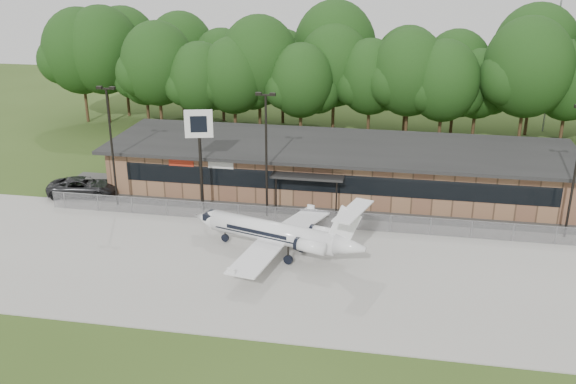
% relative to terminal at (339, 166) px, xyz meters
% --- Properties ---
extents(ground, '(160.00, 160.00, 0.00)m').
position_rel_terminal_xyz_m(ground, '(0.00, -23.94, -2.18)').
color(ground, '#334A1A').
rests_on(ground, ground).
extents(apron, '(64.00, 18.00, 0.08)m').
position_rel_terminal_xyz_m(apron, '(0.00, -15.94, -2.14)').
color(apron, '#9E9B93').
rests_on(apron, ground).
extents(parking_lot, '(50.00, 9.00, 0.06)m').
position_rel_terminal_xyz_m(parking_lot, '(0.00, -4.44, -2.15)').
color(parking_lot, '#383835').
rests_on(parking_lot, ground).
extents(terminal, '(41.00, 11.65, 4.30)m').
position_rel_terminal_xyz_m(terminal, '(0.00, 0.00, 0.00)').
color(terminal, '#866043').
rests_on(terminal, ground).
extents(fence, '(46.00, 0.04, 1.52)m').
position_rel_terminal_xyz_m(fence, '(0.00, -8.94, -1.40)').
color(fence, gray).
rests_on(fence, ground).
extents(treeline, '(72.00, 12.00, 15.00)m').
position_rel_terminal_xyz_m(treeline, '(0.00, 18.06, 5.32)').
color(treeline, '#183310').
rests_on(treeline, ground).
extents(radio_mast, '(0.20, 0.20, 25.00)m').
position_rel_terminal_xyz_m(radio_mast, '(22.00, 24.06, 10.32)').
color(radio_mast, gray).
rests_on(radio_mast, ground).
extents(light_pole_left, '(1.55, 0.30, 10.23)m').
position_rel_terminal_xyz_m(light_pole_left, '(-18.00, -7.44, 3.80)').
color(light_pole_left, black).
rests_on(light_pole_left, ground).
extents(light_pole_mid, '(1.55, 0.30, 10.23)m').
position_rel_terminal_xyz_m(light_pole_mid, '(-5.00, -7.44, 3.80)').
color(light_pole_mid, black).
rests_on(light_pole_mid, ground).
extents(business_jet, '(13.63, 12.23, 4.62)m').
position_rel_terminal_xyz_m(business_jet, '(-2.64, -14.21, -0.52)').
color(business_jet, white).
rests_on(business_jet, ground).
extents(suv, '(6.39, 3.96, 1.65)m').
position_rel_terminal_xyz_m(suv, '(-22.00, -5.73, -1.35)').
color(suv, '#2A2A2C').
rests_on(suv, ground).
extents(pole_sign, '(2.24, 0.80, 8.57)m').
position_rel_terminal_xyz_m(pole_sign, '(-10.53, -7.14, 4.38)').
color(pole_sign, black).
rests_on(pole_sign, ground).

